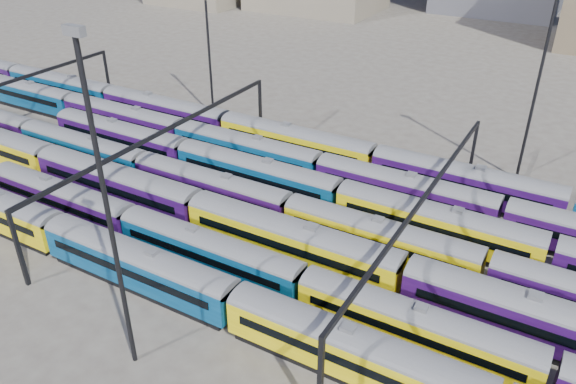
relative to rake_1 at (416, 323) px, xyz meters
The scene contains 12 objects.
ground 16.79m from the rake_1, 142.94° to the left, with size 500.00×500.00×0.00m, color #47413C.
rake_1 is the anchor object (origin of this frame).
rake_2 5.70m from the rake_1, 118.59° to the left, with size 134.39×3.28×5.53m.
rake_3 28.97m from the rake_1, 159.81° to the left, with size 100.53×2.95×4.96m.
rake_4 15.28m from the rake_1, 100.99° to the left, with size 106.25×3.11×5.24m.
rake_5 27.31m from the rake_1, 132.91° to the left, with size 125.89×3.07×5.17m.
rake_6 35.13m from the rake_1, 134.62° to the left, with size 153.58×3.21×5.41m.
gantry_1 34.97m from the rake_1, 163.26° to the left, with size 0.35×40.35×8.03m.
gantry_2 11.33m from the rake_1, 107.97° to the left, with size 0.35×40.35×8.03m.
mast_1 54.99m from the rake_1, 143.50° to the left, with size 1.40×0.50×25.60m.
mast_2 24.64m from the rake_1, 146.66° to the right, with size 1.40×0.50×25.60m.
mast_3 35.91m from the rake_1, 87.04° to the left, with size 1.40×0.50×25.60m.
Camera 1 is at (21.00, -43.38, 32.83)m, focal length 35.00 mm.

